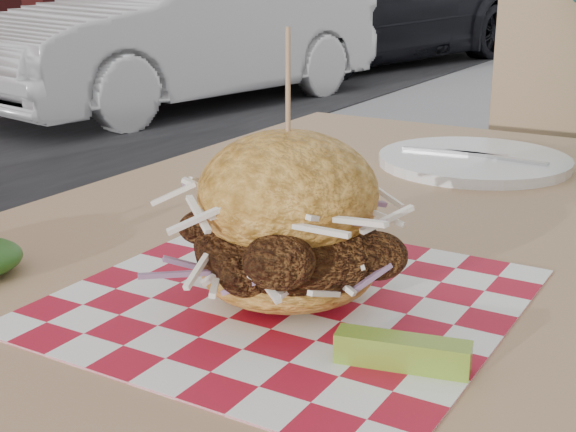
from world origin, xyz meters
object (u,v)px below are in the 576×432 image
at_px(car_white, 183,32).
at_px(sandwich, 288,228).
at_px(patio_chair, 555,185).
at_px(patio_table, 374,295).
at_px(car_dark, 369,4).

xyz_separation_m(car_white, sandwich, (3.44, -4.30, 0.27)).
relative_size(patio_chair, sandwich, 4.21).
relative_size(patio_table, sandwich, 5.32).
bearing_deg(car_white, patio_table, -39.26).
bearing_deg(sandwich, patio_chair, 92.09).
xyz_separation_m(car_dark, patio_table, (3.43, -7.32, 0.04)).
relative_size(car_white, patio_table, 2.78).
bearing_deg(sandwich, car_dark, 114.57).
bearing_deg(patio_table, patio_chair, 91.63).
relative_size(car_white, car_dark, 0.77).
height_order(patio_table, sandwich, sandwich).
bearing_deg(patio_table, sandwich, -85.71).
bearing_deg(patio_chair, car_white, 120.73).
xyz_separation_m(car_white, car_dark, (0.00, 3.23, 0.08)).
distance_m(car_white, patio_table, 5.33).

